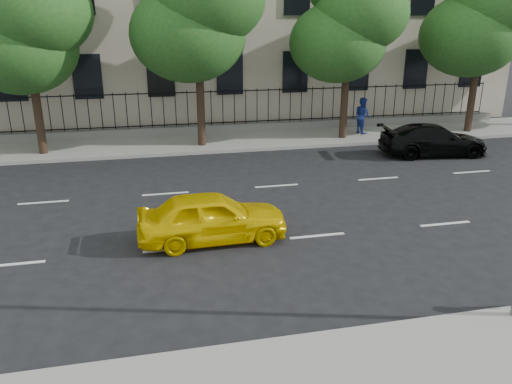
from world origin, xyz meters
TOP-DOWN VIEW (x-y plane):
  - ground at (0.00, 0.00)m, footprint 120.00×120.00m
  - far_sidewalk at (0.00, 14.00)m, footprint 60.00×4.00m
  - lane_markings at (0.00, 4.75)m, footprint 49.60×4.62m
  - iron_fence at (0.00, 15.70)m, footprint 30.00×0.50m
  - tree_b at (-8.96, 13.36)m, footprint 5.53×5.12m
  - tree_c at (-1.96, 13.36)m, footprint 5.89×5.50m
  - tree_d at (5.04, 13.36)m, footprint 5.34×4.94m
  - tree_e at (12.04, 13.36)m, footprint 5.71×5.31m
  - yellow_taxi at (-2.90, 2.86)m, footprint 4.08×1.73m
  - black_sedan at (7.86, 9.72)m, footprint 4.91×2.45m
  - pedestrian_far at (6.33, 13.94)m, footprint 0.84×0.99m

SIDE VIEW (x-z plane):
  - ground at x=0.00m, z-range 0.00..0.00m
  - lane_markings at x=0.00m, z-range 0.00..0.01m
  - far_sidewalk at x=0.00m, z-range 0.00..0.15m
  - iron_fence at x=0.00m, z-range -0.45..1.75m
  - black_sedan at x=7.86m, z-range 0.00..1.37m
  - yellow_taxi at x=-2.90m, z-range 0.00..1.38m
  - pedestrian_far at x=6.33m, z-range 0.15..1.98m
  - tree_d at x=5.04m, z-range 1.42..10.26m
  - tree_b at x=-8.96m, z-range 1.35..10.33m
  - tree_e at x=12.04m, z-range 1.47..10.93m
  - tree_c at x=-1.96m, z-range 1.51..11.31m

